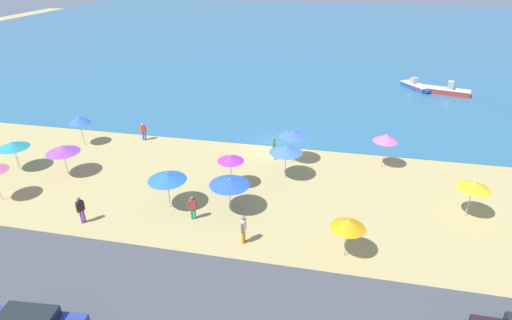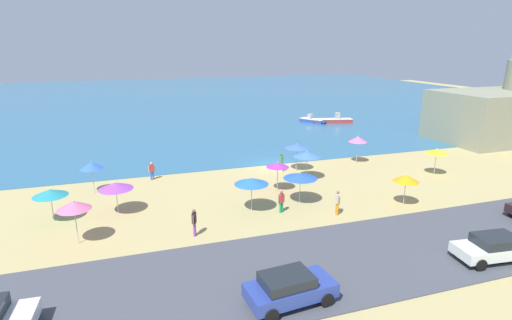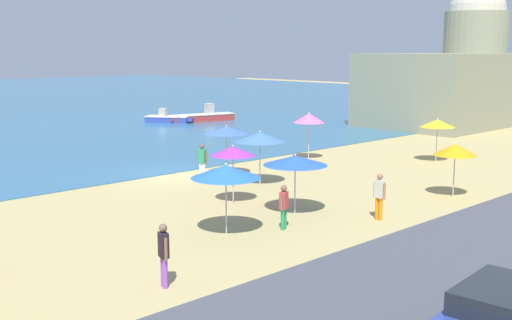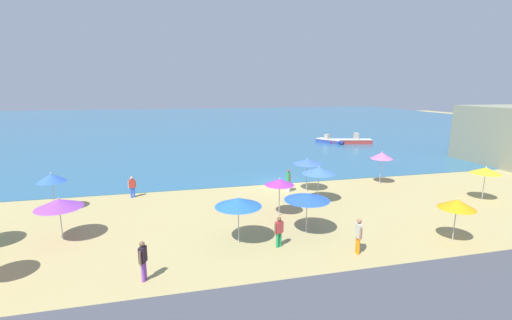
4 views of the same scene
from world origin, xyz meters
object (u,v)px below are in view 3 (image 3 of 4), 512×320
beach_umbrella_9 (226,130)px  bather_3 (284,205)px  harbor_fortress (457,76)px  beach_umbrella_4 (226,172)px  bather_0 (202,160)px  bather_2 (164,252)px  beach_umbrella_7 (233,151)px  beach_umbrella_10 (260,137)px  skiff_offshore (168,118)px  beach_umbrella_0 (455,150)px  skiff_nearshore (204,117)px  beach_umbrella_11 (295,160)px  bather_1 (379,194)px  beach_umbrella_1 (437,123)px  beach_umbrella_8 (309,118)px  parked_car_2 (506,316)px

beach_umbrella_9 → bather_3: (-4.87, -8.58, -1.43)m
harbor_fortress → beach_umbrella_4: bearing=-162.0°
bather_0 → bather_2: bather_0 is taller
beach_umbrella_7 → bather_2: 9.55m
beach_umbrella_7 → bather_2: size_ratio=1.40×
beach_umbrella_10 → skiff_offshore: bearing=63.0°
bather_2 → bather_3: 6.50m
bather_0 → harbor_fortress: harbor_fortress is taller
beach_umbrella_0 → beach_umbrella_4: beach_umbrella_4 is taller
bather_0 → skiff_nearshore: bearing=50.7°
beach_umbrella_11 → bather_1: beach_umbrella_11 is taller
beach_umbrella_1 → skiff_nearshore: (3.60, 24.98, -1.75)m
beach_umbrella_8 → bather_2: size_ratio=1.57×
beach_umbrella_4 → harbor_fortress: (36.32, 11.81, 1.81)m
bather_2 → beach_umbrella_11: bearing=19.5°
beach_umbrella_10 → skiff_nearshore: size_ratio=0.43×
skiff_offshore → harbor_fortress: (17.59, -17.25, 3.61)m
beach_umbrella_11 → skiff_nearshore: beach_umbrella_11 is taller
bather_0 → harbor_fortress: (31.02, 3.99, 3.01)m
skiff_offshore → bather_3: bearing=-119.4°
bather_0 → beach_umbrella_8: bearing=2.4°
bather_3 → harbor_fortress: 36.86m
bather_1 → bather_3: 3.79m
beach_umbrella_0 → bather_3: (-8.91, 1.50, -1.15)m
beach_umbrella_10 → bather_2: beach_umbrella_10 is taller
beach_umbrella_1 → bather_1: (-12.63, -5.14, -1.19)m
beach_umbrella_0 → beach_umbrella_11: size_ratio=0.96×
parked_car_2 → bather_2: bearing=109.9°
beach_umbrella_1 → harbor_fortress: size_ratio=0.17×
bather_3 → parked_car_2: bather_3 is taller
bather_3 → harbor_fortress: bearing=20.3°
beach_umbrella_1 → beach_umbrella_9: size_ratio=0.96×
beach_umbrella_7 → bather_3: bearing=-107.4°
beach_umbrella_8 → bather_3: size_ratio=1.71×
skiff_nearshore → skiff_offshore: 3.15m
bather_3 → bather_1: bearing=-24.2°
skiff_nearshore → harbor_fortress: (14.76, -15.85, 3.56)m
beach_umbrella_8 → harbor_fortress: harbor_fortress is taller
parked_car_2 → bather_0: bearing=69.5°
beach_umbrella_9 → skiff_offshore: beach_umbrella_9 is taller
beach_umbrella_7 → skiff_offshore: 30.28m
bather_1 → bather_2: bather_1 is taller
skiff_offshore → harbor_fortress: size_ratio=0.28×
beach_umbrella_9 → beach_umbrella_4: bearing=-131.3°
bather_1 → bather_3: bather_1 is taller
beach_umbrella_1 → parked_car_2: (-19.50, -13.19, -1.35)m
beach_umbrella_7 → skiff_offshore: bearing=58.9°
skiff_nearshore → skiff_offshore: (-2.83, 1.40, -0.04)m
beach_umbrella_1 → beach_umbrella_7: bearing=178.1°
beach_umbrella_4 → bather_1: (5.32, -2.47, -1.20)m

